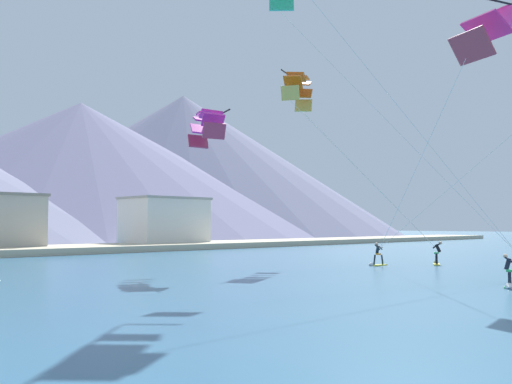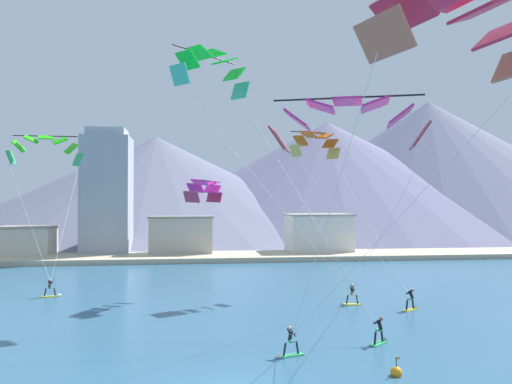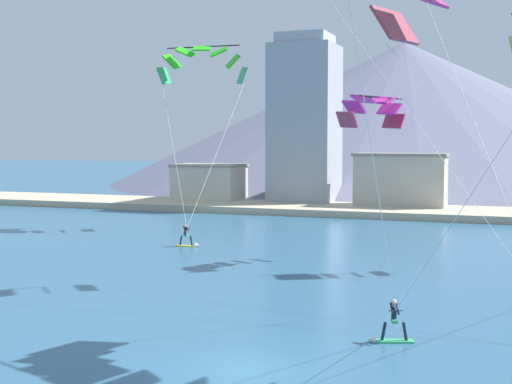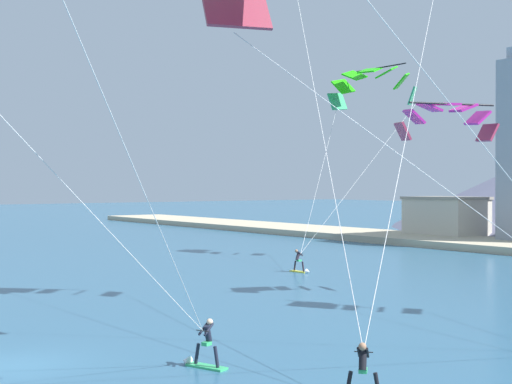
% 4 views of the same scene
% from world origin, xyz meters
% --- Properties ---
extents(ground_plane, '(400.00, 400.00, 0.00)m').
position_xyz_m(ground_plane, '(0.00, 0.00, 0.00)').
color(ground_plane, '#2D5B7A').
extents(kitesurfer_near_lead, '(1.77, 0.96, 1.66)m').
position_xyz_m(kitesurfer_near_lead, '(3.72, 4.85, 0.45)').
color(kitesurfer_near_lead, '#33B266').
rests_on(kitesurfer_near_lead, ground).
extents(kitesurfer_mid_center, '(1.77, 0.64, 1.66)m').
position_xyz_m(kitesurfer_mid_center, '(-13.55, 23.92, 0.46)').
color(kitesurfer_mid_center, yellow).
rests_on(kitesurfer_mid_center, ground).
extents(kitesurfer_far_right, '(1.59, 1.42, 1.72)m').
position_xyz_m(kitesurfer_far_right, '(9.66, 6.59, 0.50)').
color(kitesurfer_far_right, '#33B266').
rests_on(kitesurfer_far_right, ground).
extents(parafoil_kite_mid_center, '(7.50, 12.78, 14.35)m').
position_xyz_m(parafoil_kite_mid_center, '(-17.27, 34.62, 14.24)').
color(parafoil_kite_mid_center, '#2FA467').
extents(parafoil_kite_distant_high_outer, '(3.57, 5.41, 2.07)m').
position_xyz_m(parafoil_kite_distant_high_outer, '(-0.34, 22.59, 9.56)').
color(parafoil_kite_distant_high_outer, '#B23251').
extents(shore_building_promenade_mid, '(7.78, 5.97, 4.73)m').
position_xyz_m(shore_building_promenade_mid, '(-25.52, 54.73, 2.38)').
color(shore_building_promenade_mid, beige).
rests_on(shore_building_promenade_mid, ground).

